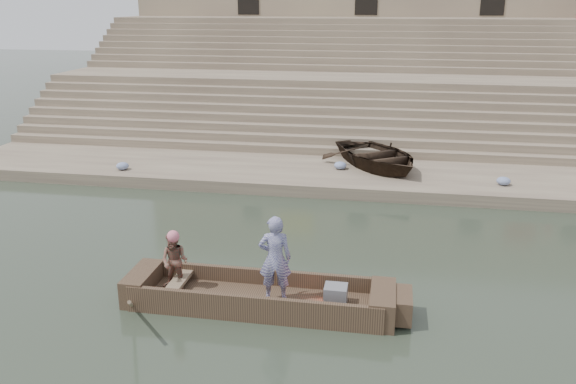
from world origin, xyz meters
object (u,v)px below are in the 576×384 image
(main_rowboat, at_px, (259,302))
(television, at_px, (335,295))
(beached_rowboat, at_px, (377,155))
(rowing_man, at_px, (175,261))
(standing_man, at_px, (275,258))

(main_rowboat, height_order, television, television)
(television, bearing_deg, beached_rowboat, 87.12)
(rowing_man, bearing_deg, main_rowboat, 2.64)
(rowing_man, relative_size, beached_rowboat, 0.30)
(main_rowboat, xyz_separation_m, beached_rowboat, (2.09, 9.92, 0.73))
(standing_man, bearing_deg, main_rowboat, -10.03)
(main_rowboat, bearing_deg, beached_rowboat, 78.08)
(main_rowboat, height_order, rowing_man, rowing_man)
(standing_man, bearing_deg, rowing_man, -11.27)
(rowing_man, height_order, beached_rowboat, rowing_man)
(television, bearing_deg, rowing_man, 178.58)
(standing_man, distance_m, beached_rowboat, 10.08)
(standing_man, relative_size, television, 3.96)
(standing_man, height_order, rowing_man, standing_man)
(rowing_man, distance_m, television, 3.45)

